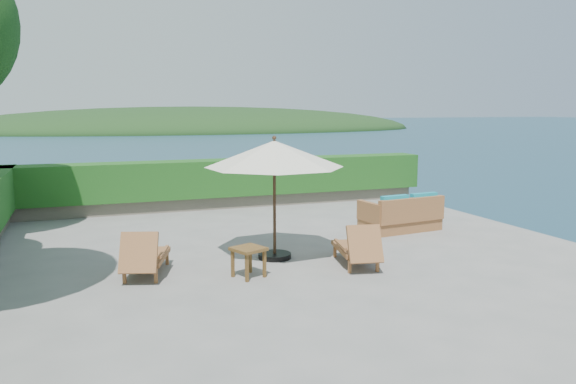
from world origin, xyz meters
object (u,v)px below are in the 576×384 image
object	(u,v)px
lounge_left	(145,256)
patio_umbrella	(274,155)
lounge_right	(357,247)
side_table	(248,253)
wicker_loveseat	(402,216)

from	to	relation	value
lounge_left	patio_umbrella	bearing A→B (deg)	24.93
lounge_right	side_table	bearing A→B (deg)	-169.62
lounge_left	wicker_loveseat	world-z (taller)	wicker_loveseat
lounge_left	wicker_loveseat	bearing A→B (deg)	32.54
patio_umbrella	side_table	bearing A→B (deg)	-129.10
side_table	wicker_loveseat	xyz separation A→B (m)	(4.29, 2.23, -0.08)
patio_umbrella	lounge_left	bearing A→B (deg)	-172.65
patio_umbrella	side_table	xyz separation A→B (m)	(-0.79, -0.97, -1.51)
patio_umbrella	wicker_loveseat	bearing A→B (deg)	19.88
wicker_loveseat	side_table	bearing A→B (deg)	-159.33
patio_umbrella	wicker_loveseat	world-z (taller)	patio_umbrella
patio_umbrella	side_table	distance (m)	1.96
side_table	wicker_loveseat	world-z (taller)	wicker_loveseat
lounge_right	wicker_loveseat	world-z (taller)	wicker_loveseat
side_table	patio_umbrella	bearing A→B (deg)	50.90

